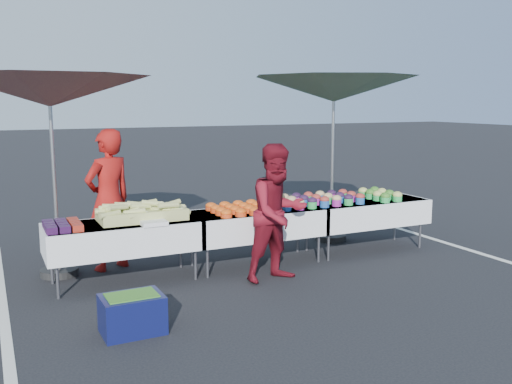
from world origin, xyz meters
name	(u,v)px	position (x,y,z in m)	size (l,w,h in m)	color
ground	(256,264)	(0.00, 0.00, 0.00)	(80.00, 80.00, 0.00)	black
stripe_left	(2,298)	(-3.20, 0.00, 0.00)	(0.10, 5.00, 0.00)	silver
stripe_right	(435,239)	(3.20, 0.00, 0.00)	(0.10, 5.00, 0.00)	silver
table_left	(123,236)	(-1.80, 0.00, 0.58)	(1.86, 0.81, 0.75)	white
table_center	(256,222)	(0.00, 0.00, 0.58)	(1.86, 0.81, 0.75)	white
table_right	(365,211)	(1.80, 0.00, 0.58)	(1.86, 0.81, 0.75)	white
berry_punnets	(62,226)	(-2.51, -0.06, 0.79)	(0.40, 0.54, 0.08)	black
corn_pile	(142,213)	(-1.55, 0.04, 0.84)	(1.16, 0.57, 0.26)	#B6C263
plastic_bags	(154,223)	(-1.50, -0.30, 0.78)	(0.30, 0.25, 0.05)	white
carrot_bowls	(239,208)	(-0.25, -0.01, 0.80)	(0.75, 0.69, 0.11)	red
potato_cups	(316,199)	(0.95, 0.00, 0.83)	(1.34, 0.58, 0.16)	#2255A3
bean_baskets	(380,194)	(2.06, -0.01, 0.82)	(0.36, 0.68, 0.15)	green
vendor	(109,200)	(-1.84, 0.64, 0.93)	(0.68, 0.45, 1.86)	maroon
customer	(278,213)	(-0.06, -0.75, 0.85)	(0.83, 0.65, 1.70)	maroon
umbrella_left	(49,93)	(-2.50, 0.63, 2.31)	(3.26, 3.26, 2.55)	black
umbrella_right	(334,90)	(1.67, 0.70, 2.37)	(2.59, 2.59, 2.62)	black
storage_bin	(132,313)	(-2.09, -1.60, 0.20)	(0.59, 0.44, 0.38)	#0C113F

